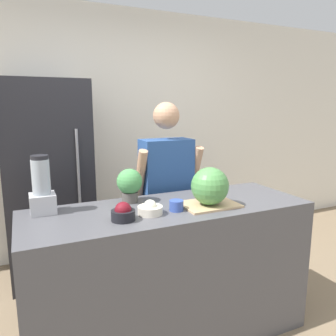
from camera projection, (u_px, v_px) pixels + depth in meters
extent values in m
cube|color=white|center=(106.00, 133.00, 3.55)|extent=(8.00, 0.06, 2.60)
cube|color=#4C4C51|center=(170.00, 273.00, 2.22)|extent=(1.87, 0.65, 0.94)
cube|color=#232328|center=(48.00, 181.00, 3.01)|extent=(0.73, 0.68, 1.81)
cylinder|color=gray|center=(78.00, 167.00, 2.74)|extent=(0.02, 0.02, 0.63)
cube|color=gray|center=(166.00, 249.00, 2.78)|extent=(0.31, 0.18, 0.78)
cube|color=#284C8C|center=(166.00, 173.00, 2.65)|extent=(0.41, 0.22, 0.55)
sphere|color=tan|center=(166.00, 116.00, 2.57)|extent=(0.21, 0.21, 0.21)
cylinder|color=tan|center=(140.00, 178.00, 2.52)|extent=(0.07, 0.23, 0.46)
cylinder|color=tan|center=(194.00, 173.00, 2.72)|extent=(0.07, 0.23, 0.46)
cube|color=tan|center=(209.00, 204.00, 2.15)|extent=(0.37, 0.27, 0.01)
sphere|color=#4C8C47|center=(210.00, 186.00, 2.11)|extent=(0.25, 0.25, 0.25)
cylinder|color=black|center=(123.00, 215.00, 1.87)|extent=(0.14, 0.14, 0.06)
sphere|color=maroon|center=(123.00, 210.00, 1.87)|extent=(0.10, 0.10, 0.10)
cylinder|color=beige|center=(150.00, 210.00, 1.98)|extent=(0.15, 0.15, 0.05)
sphere|color=white|center=(150.00, 206.00, 1.97)|extent=(0.08, 0.08, 0.08)
cylinder|color=#334C9E|center=(176.00, 206.00, 2.04)|extent=(0.09, 0.09, 0.07)
cube|color=#B7B7BC|center=(43.00, 204.00, 1.99)|extent=(0.15, 0.15, 0.12)
cylinder|color=#99A3AD|center=(41.00, 177.00, 1.96)|extent=(0.11, 0.11, 0.21)
cylinder|color=black|center=(39.00, 157.00, 1.94)|extent=(0.10, 0.10, 0.02)
cylinder|color=#514C47|center=(130.00, 197.00, 2.23)|extent=(0.11, 0.11, 0.07)
sphere|color=#478E4C|center=(129.00, 181.00, 2.20)|extent=(0.17, 0.17, 0.17)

